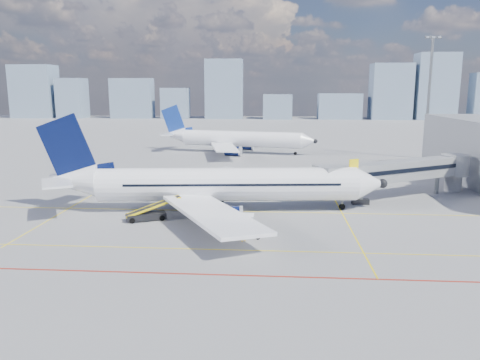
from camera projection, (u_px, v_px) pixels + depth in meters
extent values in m
plane|color=gray|center=(219.00, 230.00, 49.63)|extent=(420.00, 420.00, 0.00)
cube|color=yellow|center=(227.00, 211.00, 57.46)|extent=(60.00, 0.18, 0.01)
cube|color=yellow|center=(212.00, 249.00, 43.75)|extent=(80.00, 0.15, 0.01)
cube|color=yellow|center=(350.00, 228.00, 50.58)|extent=(0.15, 28.00, 0.01)
cube|color=yellow|center=(69.00, 208.00, 58.89)|extent=(0.15, 30.00, 0.01)
cube|color=#9A1D0E|center=(202.00, 274.00, 37.88)|extent=(90.00, 0.25, 0.01)
cube|color=gray|center=(397.00, 171.00, 63.10)|extent=(20.84, 13.93, 2.60)
cube|color=black|center=(397.00, 169.00, 63.06)|extent=(20.52, 13.82, 0.55)
cube|color=gray|center=(330.00, 178.00, 58.25)|extent=(4.49, 4.56, 3.00)
cube|color=black|center=(360.00, 202.00, 60.87)|extent=(2.20, 1.00, 0.70)
cylinder|color=slate|center=(361.00, 191.00, 60.61)|extent=(0.56, 0.56, 2.70)
cylinder|color=slate|center=(437.00, 180.00, 66.76)|extent=(0.60, 0.60, 3.90)
cylinder|color=gray|center=(455.00, 165.00, 68.12)|extent=(4.00, 4.00, 3.00)
cylinder|color=gray|center=(453.00, 178.00, 68.50)|extent=(2.40, 2.40, 3.90)
cube|color=yellow|center=(354.00, 164.00, 57.51)|extent=(1.26, 0.82, 1.20)
cube|color=black|center=(467.00, 154.00, 71.60)|extent=(0.25, 40.00, 4.50)
cylinder|color=slate|center=(428.00, 100.00, 98.35)|extent=(0.56, 0.56, 25.00)
cube|color=slate|center=(433.00, 37.00, 95.92)|extent=(3.20, 0.40, 0.50)
cube|color=silver|center=(428.00, 37.00, 95.76)|extent=(0.60, 0.15, 0.35)
cube|color=silver|center=(434.00, 37.00, 95.67)|extent=(0.60, 0.15, 0.35)
cube|color=silver|center=(440.00, 37.00, 95.58)|extent=(0.60, 0.15, 0.35)
cube|color=gray|center=(35.00, 92.00, 241.50)|extent=(21.35, 13.28, 26.82)
cube|color=gray|center=(72.00, 98.00, 240.72)|extent=(13.23, 11.95, 20.12)
cube|color=gray|center=(132.00, 98.00, 238.48)|extent=(21.04, 9.09, 20.05)
cube|color=gray|center=(175.00, 103.00, 237.35)|extent=(13.67, 8.95, 15.24)
cube|color=gray|center=(224.00, 89.00, 234.22)|extent=(18.53, 8.86, 29.28)
cube|color=gray|center=(278.00, 107.00, 233.94)|extent=(14.21, 14.23, 12.07)
cube|color=gray|center=(339.00, 106.00, 231.70)|extent=(21.08, 10.25, 12.57)
cube|color=gray|center=(391.00, 92.00, 228.57)|extent=(19.01, 13.07, 26.93)
cube|color=gray|center=(435.00, 87.00, 226.61)|extent=(18.97, 12.30, 31.73)
cylinder|color=white|center=(228.00, 184.00, 57.20)|extent=(31.75, 7.09, 4.10)
cone|color=white|center=(371.00, 184.00, 57.60)|extent=(4.16, 4.44, 4.10)
sphere|color=black|center=(383.00, 184.00, 57.63)|extent=(1.26, 1.26, 1.16)
cone|color=white|center=(70.00, 180.00, 56.66)|extent=(7.08, 4.72, 4.10)
cube|color=black|center=(360.00, 179.00, 57.46)|extent=(1.72, 1.72, 0.47)
cube|color=white|center=(217.00, 179.00, 66.66)|extent=(10.69, 18.17, 0.61)
cube|color=white|center=(212.00, 213.00, 48.11)|extent=(13.29, 17.78, 0.61)
cylinder|color=#08113C|center=(224.00, 193.00, 63.63)|extent=(3.99, 2.77, 2.42)
cylinder|color=#08113C|center=(223.00, 217.00, 51.68)|extent=(3.99, 2.77, 2.42)
cylinder|color=silver|center=(239.00, 193.00, 63.68)|extent=(0.60, 2.50, 2.48)
cylinder|color=silver|center=(241.00, 217.00, 51.73)|extent=(0.60, 2.50, 2.48)
cube|color=#08113C|center=(68.00, 151.00, 55.97)|extent=(7.20, 1.02, 8.96)
cube|color=#08113C|center=(91.00, 171.00, 56.51)|extent=(5.93, 0.88, 2.26)
cube|color=white|center=(76.00, 172.00, 59.88)|extent=(4.69, 6.53, 0.23)
cube|color=white|center=(57.00, 183.00, 53.29)|extent=(5.51, 6.67, 0.23)
cylinder|color=slate|center=(342.00, 203.00, 57.98)|extent=(0.31, 0.31, 1.80)
cylinder|color=black|center=(342.00, 207.00, 58.08)|extent=(0.78, 0.35, 0.76)
cylinder|color=slate|center=(220.00, 199.00, 60.34)|extent=(0.35, 0.35, 1.60)
cylinder|color=black|center=(220.00, 201.00, 60.39)|extent=(1.06, 0.74, 1.00)
cylinder|color=slate|center=(219.00, 210.00, 54.98)|extent=(0.35, 0.35, 1.60)
cylinder|color=black|center=(219.00, 212.00, 55.04)|extent=(1.06, 0.74, 1.00)
cube|color=black|center=(232.00, 179.00, 59.14)|extent=(25.73, 2.57, 0.27)
cube|color=black|center=(232.00, 185.00, 55.16)|extent=(25.73, 2.57, 0.27)
cylinder|color=white|center=(242.00, 139.00, 109.11)|extent=(28.40, 9.69, 3.68)
cone|color=white|center=(309.00, 141.00, 104.66)|extent=(4.11, 4.32, 3.68)
sphere|color=black|center=(315.00, 141.00, 104.29)|extent=(1.24, 1.24, 1.04)
cone|color=white|center=(174.00, 135.00, 113.84)|extent=(6.68, 4.89, 3.68)
cube|color=black|center=(304.00, 139.00, 104.91)|extent=(1.69, 1.69, 0.42)
cube|color=white|center=(246.00, 139.00, 117.68)|extent=(13.19, 15.43, 0.54)
cube|color=white|center=(224.00, 147.00, 101.73)|extent=(7.92, 16.22, 0.54)
cylinder|color=#08113C|center=(246.00, 145.00, 114.81)|extent=(3.78, 2.85, 2.17)
cylinder|color=#08113C|center=(233.00, 151.00, 104.52)|extent=(3.78, 2.85, 2.17)
cylinder|color=silver|center=(253.00, 146.00, 114.30)|extent=(0.80, 2.24, 2.22)
cylinder|color=silver|center=(240.00, 151.00, 104.02)|extent=(0.80, 2.24, 2.22)
cube|color=navy|center=(174.00, 121.00, 113.21)|extent=(6.37, 1.69, 8.04)
cube|color=navy|center=(183.00, 131.00, 113.01)|extent=(5.25, 1.42, 2.03)
cube|color=white|center=(178.00, 132.00, 116.71)|extent=(5.32, 5.95, 0.21)
cube|color=white|center=(167.00, 134.00, 111.04)|extent=(3.66, 5.67, 0.21)
cylinder|color=black|center=(241.00, 149.00, 112.22)|extent=(1.12, 0.85, 1.00)
cylinder|color=black|center=(235.00, 152.00, 107.61)|extent=(1.12, 0.85, 1.00)
cylinder|color=black|center=(295.00, 153.00, 106.10)|extent=(0.80, 0.44, 0.76)
cube|color=white|center=(253.00, 232.00, 47.38)|extent=(2.49, 1.87, 0.81)
cube|color=white|center=(249.00, 225.00, 47.42)|extent=(1.33, 1.42, 0.60)
cube|color=black|center=(249.00, 223.00, 47.38)|extent=(1.22, 1.34, 0.35)
cylinder|color=black|center=(243.00, 235.00, 47.24)|extent=(0.61, 0.39, 0.56)
cylinder|color=black|center=(247.00, 232.00, 48.24)|extent=(0.61, 0.39, 0.56)
cylinder|color=black|center=(258.00, 237.00, 46.62)|extent=(0.61, 0.39, 0.56)
cylinder|color=black|center=(262.00, 234.00, 47.62)|extent=(0.61, 0.39, 0.56)
cube|color=black|center=(236.00, 232.00, 47.91)|extent=(3.99, 1.78, 0.20)
cube|color=white|center=(226.00, 223.00, 47.80)|extent=(1.72, 1.67, 1.72)
cube|color=white|center=(245.00, 223.00, 47.65)|extent=(1.72, 1.67, 1.72)
cylinder|color=black|center=(220.00, 236.00, 47.30)|extent=(0.35, 0.16, 0.35)
cylinder|color=black|center=(222.00, 231.00, 48.82)|extent=(0.35, 0.16, 0.35)
cylinder|color=black|center=(250.00, 236.00, 47.07)|extent=(0.35, 0.16, 0.35)
cylinder|color=black|center=(251.00, 232.00, 48.59)|extent=(0.35, 0.16, 0.35)
cube|color=black|center=(146.00, 216.00, 53.38)|extent=(4.67, 3.24, 0.74)
cube|color=black|center=(153.00, 206.00, 53.45)|extent=(6.18, 3.53, 1.94)
cube|color=yellow|center=(152.00, 205.00, 53.98)|extent=(5.81, 2.66, 2.02)
cube|color=yellow|center=(154.00, 207.00, 52.91)|extent=(5.81, 2.66, 2.02)
cylinder|color=black|center=(132.00, 221.00, 52.17)|extent=(0.68, 0.49, 0.63)
cylinder|color=black|center=(130.00, 217.00, 53.52)|extent=(0.68, 0.49, 0.63)
cylinder|color=black|center=(162.00, 218.00, 53.29)|extent=(0.68, 0.49, 0.63)
cylinder|color=black|center=(160.00, 215.00, 54.65)|extent=(0.68, 0.49, 0.63)
imported|color=yellow|center=(244.00, 232.00, 45.96)|extent=(0.77, 0.77, 1.80)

